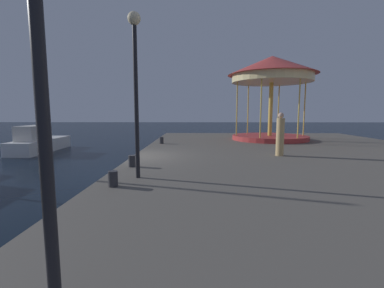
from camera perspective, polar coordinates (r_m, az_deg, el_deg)
The scene contains 9 objects.
ground_plane at distance 11.80m, azimuth -12.59°, elevation -6.37°, with size 120.00×120.00×0.00m, color black.
quay_dock at distance 12.46m, azimuth 24.91°, elevation -4.27°, with size 15.58×25.27×0.80m, color #5B564F.
motorboat_white at distance 20.64m, azimuth -30.42°, elevation 0.36°, with size 1.84×5.43×1.81m.
carousel at distance 18.87m, azimuth 17.00°, elevation 13.71°, with size 5.89×5.89×5.61m.
lamp_post_mid_promenade at distance 7.66m, azimuth -12.25°, elevation 15.97°, with size 0.36×0.36×4.58m.
bollard_south at distance 9.32m, azimuth -12.97°, elevation -3.64°, with size 0.24×0.24×0.40m, color #2D2D33.
bollard_north at distance 6.99m, azimuth -16.84°, elevation -7.27°, with size 0.24×0.24×0.40m, color #2D2D33.
bollard_center at distance 15.87m, azimuth -6.66°, elevation 0.80°, with size 0.24×0.24×0.40m, color #2D2D33.
person_mid_promenade at distance 11.93m, azimuth 18.67°, elevation 1.75°, with size 0.34×0.34×1.87m.
Camera 1 is at (2.74, -11.16, 2.68)m, focal length 24.46 mm.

